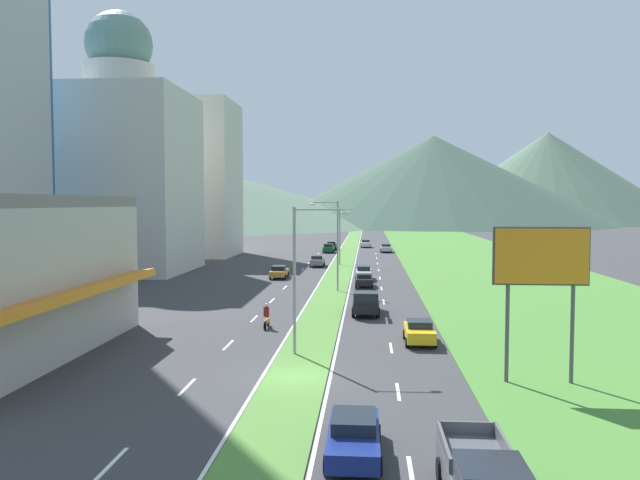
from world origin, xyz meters
TOP-DOWN VIEW (x-y plane):
  - ground_plane at (0.00, 0.00)m, footprint 600.00×600.00m
  - grass_median at (0.00, 60.00)m, footprint 3.20×240.00m
  - grass_verge_right at (20.60, 60.00)m, footprint 24.00×240.00m
  - lane_dash_left_1 at (-5.10, -11.01)m, footprint 0.16×2.80m
  - lane_dash_left_2 at (-5.10, -2.03)m, footprint 0.16×2.80m
  - lane_dash_left_3 at (-5.10, 6.96)m, footprint 0.16×2.80m
  - lane_dash_left_4 at (-5.10, 15.95)m, footprint 0.16×2.80m
  - lane_dash_left_5 at (-5.10, 24.93)m, footprint 0.16×2.80m
  - lane_dash_left_6 at (-5.10, 33.92)m, footprint 0.16×2.80m
  - lane_dash_left_7 at (-5.10, 42.90)m, footprint 0.16×2.80m
  - lane_dash_left_8 at (-5.10, 51.89)m, footprint 0.16×2.80m
  - lane_dash_left_9 at (-5.10, 60.88)m, footprint 0.16×2.80m
  - lane_dash_left_10 at (-5.10, 69.86)m, footprint 0.16×2.80m
  - lane_dash_left_11 at (-5.10, 78.85)m, footprint 0.16×2.80m
  - lane_dash_right_1 at (5.10, -11.01)m, footprint 0.16×2.80m
  - lane_dash_right_2 at (5.10, -2.03)m, footprint 0.16×2.80m
  - lane_dash_right_3 at (5.10, 6.96)m, footprint 0.16×2.80m
  - lane_dash_right_4 at (5.10, 15.95)m, footprint 0.16×2.80m
  - lane_dash_right_5 at (5.10, 24.93)m, footprint 0.16×2.80m
  - lane_dash_right_6 at (5.10, 33.92)m, footprint 0.16×2.80m
  - lane_dash_right_7 at (5.10, 42.90)m, footprint 0.16×2.80m
  - lane_dash_right_8 at (5.10, 51.89)m, footprint 0.16×2.80m
  - lane_dash_right_9 at (5.10, 60.88)m, footprint 0.16×2.80m
  - lane_dash_right_10 at (5.10, 69.86)m, footprint 0.16×2.80m
  - lane_dash_right_11 at (5.10, 78.85)m, footprint 0.16×2.80m
  - edge_line_median_left at (-1.75, 60.00)m, footprint 0.16×240.00m
  - edge_line_median_right at (1.75, 60.00)m, footprint 0.16×240.00m
  - domed_building at (-28.32, 47.83)m, footprint 17.26×17.26m
  - midrise_colored at (-25.98, 72.84)m, footprint 14.32×14.32m
  - hill_far_left at (-84.81, 223.22)m, footprint 205.50×205.50m
  - hill_far_center at (31.32, 237.62)m, footprint 147.25×147.25m
  - hill_far_right at (87.41, 269.61)m, footprint 123.41×123.41m
  - street_lamp_near at (-0.24, 4.84)m, footprint 3.37×0.28m
  - street_lamp_mid at (0.29, 31.54)m, footprint 2.92×0.35m
  - street_lamp_far at (-0.07, 58.24)m, footprint 2.69×0.46m
  - billboard_roadside at (12.11, -0.17)m, footprint 4.68×0.28m
  - car_0 at (3.27, 35.14)m, footprint 1.88×4.16m
  - car_1 at (-3.23, 87.29)m, footprint 1.93×4.17m
  - car_2 at (-6.88, 42.11)m, footprint 1.95×4.58m
  - car_3 at (3.25, 94.96)m, footprint 1.98×4.07m
  - car_4 at (3.18, -9.72)m, footprint 1.94×4.73m
  - car_5 at (-3.43, 80.87)m, footprint 1.99×4.17m
  - car_6 at (3.18, 41.26)m, footprint 1.86×4.65m
  - car_7 at (6.94, 82.68)m, footprint 2.01×4.68m
  - car_8 at (-3.46, 56.22)m, footprint 1.94×4.50m
  - car_9 at (6.95, 8.41)m, footprint 1.92×4.02m
  - pickup_truck_0 at (3.50, 18.44)m, footprint 2.18×5.40m
  - pickup_truck_1 at (6.96, -13.52)m, footprint 2.18×5.40m
  - motorcycle_rider at (-3.56, 12.42)m, footprint 0.36×2.00m

SIDE VIEW (x-z plane):
  - ground_plane at x=0.00m, z-range 0.00..0.00m
  - lane_dash_left_1 at x=-5.10m, z-range 0.00..0.01m
  - lane_dash_left_2 at x=-5.10m, z-range 0.00..0.01m
  - lane_dash_left_3 at x=-5.10m, z-range 0.00..0.01m
  - lane_dash_left_4 at x=-5.10m, z-range 0.00..0.01m
  - lane_dash_left_5 at x=-5.10m, z-range 0.00..0.01m
  - lane_dash_left_6 at x=-5.10m, z-range 0.00..0.01m
  - lane_dash_left_7 at x=-5.10m, z-range 0.00..0.01m
  - lane_dash_left_8 at x=-5.10m, z-range 0.00..0.01m
  - lane_dash_left_9 at x=-5.10m, z-range 0.00..0.01m
  - lane_dash_left_10 at x=-5.10m, z-range 0.00..0.01m
  - lane_dash_left_11 at x=-5.10m, z-range 0.00..0.01m
  - lane_dash_right_1 at x=5.10m, z-range 0.00..0.01m
  - lane_dash_right_2 at x=5.10m, z-range 0.00..0.01m
  - lane_dash_right_3 at x=5.10m, z-range 0.00..0.01m
  - lane_dash_right_4 at x=5.10m, z-range 0.00..0.01m
  - lane_dash_right_5 at x=5.10m, z-range 0.00..0.01m
  - lane_dash_right_6 at x=5.10m, z-range 0.00..0.01m
  - lane_dash_right_7 at x=5.10m, z-range 0.00..0.01m
  - lane_dash_right_8 at x=5.10m, z-range 0.00..0.01m
  - lane_dash_right_9 at x=5.10m, z-range 0.00..0.01m
  - lane_dash_right_10 at x=5.10m, z-range 0.00..0.01m
  - lane_dash_right_11 at x=5.10m, z-range 0.00..0.01m
  - edge_line_median_left at x=-1.75m, z-range 0.00..0.01m
  - edge_line_median_right at x=1.75m, z-range 0.00..0.01m
  - grass_median at x=0.00m, z-range 0.00..0.06m
  - grass_verge_right at x=20.60m, z-range 0.00..0.06m
  - car_0 at x=3.27m, z-range 0.03..1.43m
  - motorcycle_rider at x=-3.56m, z-range -0.15..1.65m
  - car_4 at x=3.18m, z-range 0.03..1.47m
  - car_9 at x=6.95m, z-range 0.03..1.49m
  - car_2 at x=-6.88m, z-range 0.01..1.50m
  - car_7 at x=6.94m, z-range 0.03..1.50m
  - car_3 at x=3.25m, z-range 0.02..1.52m
  - car_8 at x=-3.46m, z-range 0.02..1.56m
  - car_1 at x=-3.23m, z-range 0.01..1.61m
  - car_6 at x=3.18m, z-range 0.01..1.61m
  - car_5 at x=-3.43m, z-range 0.01..1.62m
  - pickup_truck_0 at x=3.50m, z-range -0.02..1.98m
  - pickup_truck_1 at x=6.96m, z-range -0.02..1.98m
  - street_lamp_far at x=-0.07m, z-range 0.65..8.86m
  - street_lamp_near at x=-0.24m, z-range 0.73..9.44m
  - street_lamp_mid at x=0.29m, z-range 0.69..9.85m
  - billboard_roadside at x=12.11m, z-range 2.00..9.78m
  - midrise_colored at x=-25.98m, z-range 0.00..25.92m
  - domed_building at x=-28.32m, z-range -3.26..30.23m
  - hill_far_left at x=-84.81m, z-range 0.00..29.61m
  - hill_far_center at x=31.32m, z-range 0.00..37.48m
  - hill_far_right at x=87.41m, z-range 0.00..42.13m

